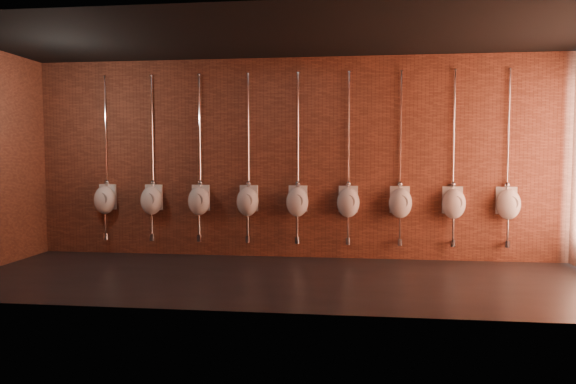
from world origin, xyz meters
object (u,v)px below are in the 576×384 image
object	(u,v)px
urinal_6	(400,202)
urinal_8	(508,203)
urinal_1	(152,199)
urinal_0	(105,199)
urinal_3	(248,200)
urinal_2	(199,200)
urinal_7	(454,203)
urinal_4	(297,201)
urinal_5	(348,201)

from	to	relation	value
urinal_6	urinal_8	xyz separation A→B (m)	(1.61, 0.00, 0.00)
urinal_1	urinal_8	size ratio (longest dim) A/B	1.00
urinal_0	urinal_3	bearing A→B (deg)	0.00
urinal_2	urinal_6	world-z (taller)	same
urinal_0	urinal_7	xyz separation A→B (m)	(5.63, 0.00, 0.00)
urinal_0	urinal_8	size ratio (longest dim) A/B	1.00
urinal_3	urinal_4	bearing A→B (deg)	0.00
urinal_4	urinal_6	world-z (taller)	same
urinal_6	urinal_7	distance (m)	0.80
urinal_2	urinal_3	distance (m)	0.80
urinal_2	urinal_5	size ratio (longest dim) A/B	1.00
urinal_2	urinal_8	xyz separation A→B (m)	(4.82, 0.00, 0.00)
urinal_1	urinal_4	size ratio (longest dim) A/B	1.00
urinal_4	urinal_5	distance (m)	0.80
urinal_8	urinal_7	bearing A→B (deg)	180.00
urinal_0	urinal_2	distance (m)	1.61
urinal_1	urinal_8	world-z (taller)	same
urinal_1	urinal_6	distance (m)	4.02
urinal_1	urinal_6	bearing A→B (deg)	0.00
urinal_8	urinal_4	bearing A→B (deg)	180.00
urinal_4	urinal_2	bearing A→B (deg)	180.00
urinal_1	urinal_7	size ratio (longest dim) A/B	1.00
urinal_1	urinal_8	xyz separation A→B (m)	(5.63, 0.00, 0.00)
urinal_7	urinal_8	xyz separation A→B (m)	(0.80, 0.00, 0.00)
urinal_6	urinal_1	bearing A→B (deg)	180.00
urinal_1	urinal_2	bearing A→B (deg)	0.00
urinal_1	urinal_2	world-z (taller)	same
urinal_1	urinal_4	world-z (taller)	same
urinal_0	urinal_8	xyz separation A→B (m)	(6.43, 0.00, 0.00)
urinal_5	urinal_3	bearing A→B (deg)	180.00
urinal_5	urinal_7	world-z (taller)	same
urinal_2	urinal_7	bearing A→B (deg)	0.00
urinal_5	urinal_6	world-z (taller)	same
urinal_0	urinal_8	distance (m)	6.43
urinal_6	urinal_8	distance (m)	1.61
urinal_1	urinal_3	bearing A→B (deg)	0.00
urinal_2	urinal_7	world-z (taller)	same
urinal_4	urinal_7	size ratio (longest dim) A/B	1.00
urinal_5	urinal_7	bearing A→B (deg)	0.00
urinal_3	urinal_6	size ratio (longest dim) A/B	1.00
urinal_3	urinal_5	xyz separation A→B (m)	(1.61, 0.00, 0.00)
urinal_0	urinal_5	world-z (taller)	same
urinal_0	urinal_5	distance (m)	4.02
urinal_5	urinal_4	bearing A→B (deg)	180.00
urinal_3	urinal_2	bearing A→B (deg)	180.00
urinal_2	urinal_4	bearing A→B (deg)	0.00
urinal_3	urinal_6	world-z (taller)	same
urinal_7	urinal_8	bearing A→B (deg)	0.00
urinal_7	urinal_2	bearing A→B (deg)	180.00
urinal_2	urinal_5	xyz separation A→B (m)	(2.41, 0.00, 0.00)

